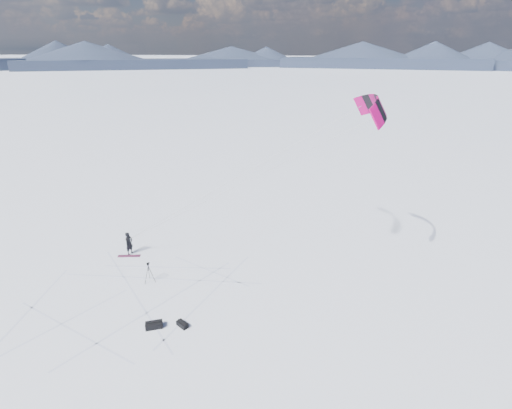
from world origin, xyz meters
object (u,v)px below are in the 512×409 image
(snowkiter, at_px, (131,254))
(tripod, at_px, (149,270))
(snowboard, at_px, (129,256))
(gear_bag_a, at_px, (154,325))
(gear_bag_b, at_px, (182,324))

(snowkiter, xyz_separation_m, tripod, (3.25, -2.87, 0.92))
(snowboard, relative_size, gear_bag_a, 1.60)
(snowboard, distance_m, gear_bag_a, 8.48)
(gear_bag_b, bearing_deg, snowkiter, 166.39)
(snowkiter, relative_size, gear_bag_a, 1.72)
(snowkiter, xyz_separation_m, gear_bag_b, (7.13, -6.26, 0.14))
(gear_bag_a, bearing_deg, tripod, 93.53)
(snowkiter, distance_m, gear_bag_b, 9.49)
(snowboard, xyz_separation_m, gear_bag_b, (7.03, -5.89, 0.12))
(snowboard, relative_size, tripod, 1.15)
(snowboard, xyz_separation_m, gear_bag_a, (5.58, -6.39, 0.16))
(tripod, distance_m, gear_bag_a, 4.64)
(snowkiter, height_order, gear_bag_b, snowkiter)
(snowboard, bearing_deg, snowkiter, 88.71)
(snowboard, height_order, gear_bag_a, gear_bag_a)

